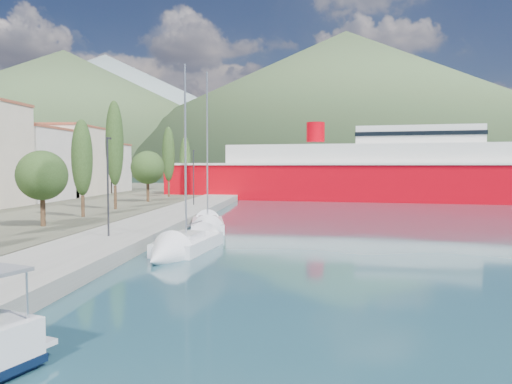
{
  "coord_description": "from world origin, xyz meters",
  "views": [
    {
      "loc": [
        2.67,
        -16.57,
        5.11
      ],
      "look_at": [
        0.0,
        14.0,
        3.5
      ],
      "focal_mm": 35.0,
      "sensor_mm": 36.0,
      "label": 1
    }
  ],
  "objects": [
    {
      "name": "lamp_posts",
      "position": [
        -9.0,
        14.38,
        4.08
      ],
      "size": [
        0.15,
        45.75,
        6.06
      ],
      "color": "#2D2D33",
      "rests_on": "quay"
    },
    {
      "name": "hills_far",
      "position": [
        138.59,
        618.73,
        77.39
      ],
      "size": [
        1480.0,
        900.0,
        180.0
      ],
      "color": "gray",
      "rests_on": "ground"
    },
    {
      "name": "sailboat_near",
      "position": [
        -4.31,
        10.92,
        0.32
      ],
      "size": [
        3.69,
        8.68,
        12.08
      ],
      "color": "silver",
      "rests_on": "ground"
    },
    {
      "name": "tree_row",
      "position": [
        -15.99,
        31.95,
        5.84
      ],
      "size": [
        4.11,
        62.64,
        11.01
      ],
      "color": "#47301E",
      "rests_on": "land_strip"
    },
    {
      "name": "hills_near",
      "position": [
        98.04,
        372.5,
        49.18
      ],
      "size": [
        1010.0,
        520.0,
        115.0
      ],
      "color": "#425935",
      "rests_on": "ground"
    },
    {
      "name": "ground",
      "position": [
        0.0,
        120.0,
        0.0
      ],
      "size": [
        1400.0,
        1400.0,
        0.0
      ],
      "primitive_type": "plane",
      "color": "#204550"
    },
    {
      "name": "sailboat_mid",
      "position": [
        -4.22,
        20.4,
        0.32
      ],
      "size": [
        4.17,
        9.61,
        13.41
      ],
      "color": "silver",
      "rests_on": "ground"
    },
    {
      "name": "quay",
      "position": [
        -9.0,
        26.0,
        0.4
      ],
      "size": [
        5.0,
        88.0,
        0.8
      ],
      "primitive_type": "cube",
      "color": "gray",
      "rests_on": "ground"
    },
    {
      "name": "ferry",
      "position": [
        13.91,
        60.01,
        3.8
      ],
      "size": [
        64.14,
        23.4,
        12.48
      ],
      "color": "#BF000D",
      "rests_on": "ground"
    }
  ]
}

